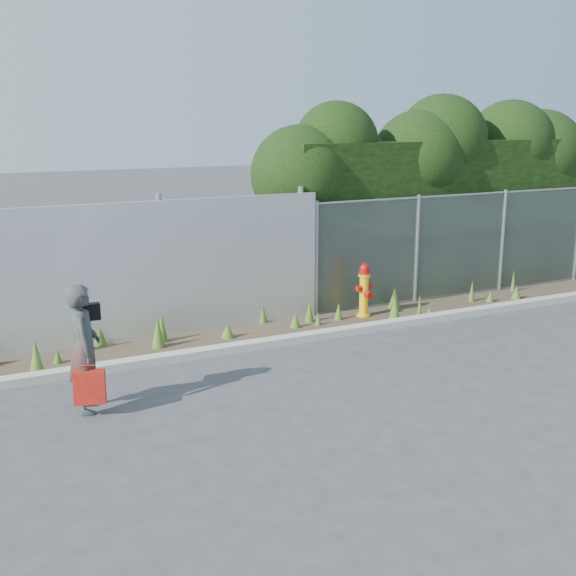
# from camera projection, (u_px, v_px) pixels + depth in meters

# --- Properties ---
(ground) EXTENTS (80.00, 80.00, 0.00)m
(ground) POSITION_uv_depth(u_px,v_px,m) (354.00, 379.00, 9.77)
(ground) COLOR #3E3E41
(ground) RESTS_ON ground
(curb) EXTENTS (16.00, 0.22, 0.12)m
(curb) POSITION_uv_depth(u_px,v_px,m) (294.00, 339.00, 11.32)
(curb) COLOR #ABA69B
(curb) RESTS_ON ground
(weed_strip) EXTENTS (16.00, 1.31, 0.54)m
(weed_strip) POSITION_uv_depth(u_px,v_px,m) (211.00, 333.00, 11.39)
(weed_strip) COLOR #423525
(weed_strip) RESTS_ON ground
(corrugated_fence) EXTENTS (8.50, 0.21, 2.30)m
(corrugated_fence) POSITION_uv_depth(u_px,v_px,m) (63.00, 279.00, 10.72)
(corrugated_fence) COLOR silver
(corrugated_fence) RESTS_ON ground
(chainlink_fence) EXTENTS (6.50, 0.07, 2.05)m
(chainlink_fence) POSITION_uv_depth(u_px,v_px,m) (461.00, 245.00, 13.99)
(chainlink_fence) COLOR gray
(chainlink_fence) RESTS_ON ground
(hedge) EXTENTS (7.90, 1.98, 3.90)m
(hedge) POSITION_uv_depth(u_px,v_px,m) (439.00, 182.00, 14.69)
(hedge) COLOR black
(hedge) RESTS_ON ground
(fire_hydrant) EXTENTS (0.33, 0.30, 0.99)m
(fire_hydrant) POSITION_uv_depth(u_px,v_px,m) (364.00, 291.00, 12.65)
(fire_hydrant) COLOR #FFB80D
(fire_hydrant) RESTS_ON ground
(woman) EXTENTS (0.48, 0.64, 1.57)m
(woman) POSITION_uv_depth(u_px,v_px,m) (84.00, 348.00, 8.56)
(woman) COLOR #0E5C53
(woman) RESTS_ON ground
(red_tote_bag) EXTENTS (0.36, 0.13, 0.48)m
(red_tote_bag) POSITION_uv_depth(u_px,v_px,m) (90.00, 387.00, 8.44)
(red_tote_bag) COLOR #A20917
(black_shoulder_bag) EXTENTS (0.27, 0.11, 0.20)m
(black_shoulder_bag) POSITION_uv_depth(u_px,v_px,m) (88.00, 312.00, 8.64)
(black_shoulder_bag) COLOR black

